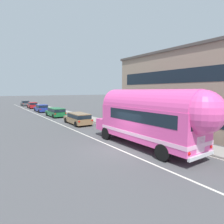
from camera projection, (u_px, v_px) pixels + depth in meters
name	position (u px, v px, depth m)	size (l,w,h in m)	color
ground_plane	(120.00, 150.00, 12.97)	(300.00, 300.00, 0.00)	#4C4C4F
lane_markings	(74.00, 123.00, 23.83)	(3.99, 80.00, 0.01)	silver
sidewalk_slab	(104.00, 122.00, 23.93)	(2.13, 90.00, 0.15)	gray
roadside_building	(198.00, 92.00, 19.90)	(9.09, 15.12, 7.84)	gray
painted_bus	(151.00, 116.00, 13.02)	(2.67, 10.47, 4.12)	#EA4C9E
car_lead	(78.00, 118.00, 22.76)	(2.06, 4.86, 1.37)	olive
car_second	(56.00, 112.00, 29.41)	(1.98, 4.69, 1.37)	#196633
car_third	(42.00, 108.00, 36.28)	(2.03, 4.65, 1.37)	navy
car_fourth	(33.00, 105.00, 43.70)	(2.08, 4.86, 1.37)	#A5191E
car_fifth	(25.00, 103.00, 50.61)	(2.06, 4.41, 1.37)	#474C51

